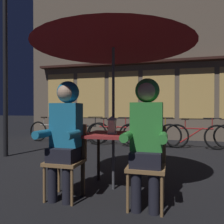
{
  "coord_description": "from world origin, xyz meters",
  "views": [
    {
      "loc": [
        0.73,
        -2.83,
        1.05
      ],
      "look_at": [
        0.0,
        -0.07,
        1.02
      ],
      "focal_mm": 35.54,
      "sensor_mm": 36.0,
      "label": 1
    }
  ],
  "objects": [
    {
      "name": "bicycle_fourth",
      "position": [
        0.19,
        3.54,
        0.35
      ],
      "size": [
        1.68,
        0.11,
        0.84
      ],
      "color": "black",
      "rests_on": "ground_plane"
    },
    {
      "name": "shopfront_building",
      "position": [
        0.31,
        5.39,
        3.09
      ],
      "size": [
        10.0,
        0.93,
        6.2
      ],
      "color": "#6B5B4C",
      "rests_on": "ground_plane"
    },
    {
      "name": "bicycle_nearest",
      "position": [
        -3.02,
        3.62,
        0.35
      ],
      "size": [
        1.68,
        0.19,
        0.84
      ],
      "color": "black",
      "rests_on": "ground_plane"
    },
    {
      "name": "bicycle_third",
      "position": [
        -0.9,
        3.41,
        0.35
      ],
      "size": [
        1.68,
        0.19,
        0.84
      ],
      "color": "black",
      "rests_on": "ground_plane"
    },
    {
      "name": "street_lamp",
      "position": [
        -2.86,
        1.37,
        2.71
      ],
      "size": [
        0.32,
        0.32,
        3.88
      ],
      "color": "black",
      "rests_on": "ground_plane"
    },
    {
      "name": "cafe_table",
      "position": [
        0.0,
        0.0,
        0.64
      ],
      "size": [
        0.72,
        0.72,
        0.74
      ],
      "color": "maroon",
      "rests_on": "ground_plane"
    },
    {
      "name": "patio_umbrella",
      "position": [
        0.0,
        0.0,
        2.06
      ],
      "size": [
        2.1,
        2.1,
        2.31
      ],
      "color": "#4C4C51",
      "rests_on": "ground_plane"
    },
    {
      "name": "chair_right",
      "position": [
        0.48,
        -0.37,
        0.49
      ],
      "size": [
        0.4,
        0.4,
        0.87
      ],
      "color": "olive",
      "rests_on": "ground_plane"
    },
    {
      "name": "person_right_hooded",
      "position": [
        0.48,
        -0.43,
        0.85
      ],
      "size": [
        0.45,
        0.56,
        1.4
      ],
      "color": "black",
      "rests_on": "ground_plane"
    },
    {
      "name": "bicycle_fifth",
      "position": [
        1.39,
        3.47,
        0.35
      ],
      "size": [
        1.68,
        0.1,
        0.84
      ],
      "color": "black",
      "rests_on": "ground_plane"
    },
    {
      "name": "lantern",
      "position": [
        -0.0,
        -0.07,
        0.86
      ],
      "size": [
        0.11,
        0.11,
        0.23
      ],
      "color": "white",
      "rests_on": "cafe_table"
    },
    {
      "name": "ground_plane",
      "position": [
        0.0,
        0.0,
        0.0
      ],
      "size": [
        60.0,
        60.0,
        0.0
      ],
      "primitive_type": "plane",
      "color": "black"
    },
    {
      "name": "person_left_hooded",
      "position": [
        -0.48,
        -0.43,
        0.85
      ],
      "size": [
        0.45,
        0.56,
        1.4
      ],
      "color": "black",
      "rests_on": "ground_plane"
    },
    {
      "name": "bicycle_second",
      "position": [
        -1.89,
        3.53,
        0.35
      ],
      "size": [
        1.65,
        0.44,
        0.84
      ],
      "color": "black",
      "rests_on": "ground_plane"
    },
    {
      "name": "chair_left",
      "position": [
        -0.48,
        -0.37,
        0.49
      ],
      "size": [
        0.4,
        0.4,
        0.87
      ],
      "color": "olive",
      "rests_on": "ground_plane"
    }
  ]
}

